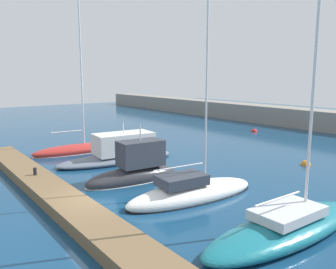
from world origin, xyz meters
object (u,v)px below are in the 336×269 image
mooring_buoy_red (254,132)px  mooring_buoy_orange (306,165)px  sailboat_red_nearest (77,149)px  motorboat_slate_second (120,152)px  motorboat_charcoal_third (135,170)px  sailboat_teal_fifth (287,225)px  sailboat_white_fourth (192,192)px  dock_bollard (35,171)px

mooring_buoy_red → mooring_buoy_orange: size_ratio=0.98×
sailboat_red_nearest → mooring_buoy_orange: size_ratio=18.10×
motorboat_slate_second → motorboat_charcoal_third: bearing=-104.0°
sailboat_teal_fifth → motorboat_charcoal_third: bearing=96.4°
motorboat_slate_second → sailboat_teal_fifth: size_ratio=0.51×
sailboat_white_fourth → motorboat_charcoal_third: bearing=105.4°
sailboat_white_fourth → sailboat_teal_fifth: bearing=-82.6°
sailboat_white_fourth → sailboat_teal_fifth: size_ratio=0.88×
motorboat_slate_second → sailboat_teal_fifth: bearing=-87.6°
sailboat_red_nearest → motorboat_slate_second: size_ratio=1.38×
sailboat_teal_fifth → sailboat_white_fourth: bearing=92.9°
motorboat_slate_second → sailboat_white_fourth: sailboat_white_fourth is taller
mooring_buoy_red → mooring_buoy_orange: bearing=-36.7°
mooring_buoy_red → mooring_buoy_orange: mooring_buoy_orange is taller
sailboat_teal_fifth → mooring_buoy_orange: (-5.87, 10.89, -0.45)m
motorboat_charcoal_third → sailboat_white_fourth: size_ratio=0.38×
mooring_buoy_red → dock_bollard: bearing=-79.3°
dock_bollard → sailboat_red_nearest: bearing=141.1°
sailboat_red_nearest → sailboat_teal_fifth: 19.73m
motorboat_slate_second → mooring_buoy_orange: bearing=-36.8°
motorboat_charcoal_third → sailboat_teal_fifth: bearing=-79.7°
motorboat_slate_second → sailboat_white_fourth: 9.47m
mooring_buoy_red → motorboat_charcoal_third: bearing=-69.2°
dock_bollard → sailboat_white_fourth: bearing=38.5°
motorboat_slate_second → dock_bollard: size_ratio=21.32×
mooring_buoy_orange → dock_bollard: size_ratio=1.63×
motorboat_slate_second → mooring_buoy_red: (-2.93, 19.15, -0.73)m
motorboat_charcoal_third → mooring_buoy_red: motorboat_charcoal_third is taller
mooring_buoy_red → sailboat_white_fourth: bearing=-58.5°
motorboat_slate_second → mooring_buoy_red: motorboat_slate_second is taller
sailboat_red_nearest → mooring_buoy_orange: 18.09m
sailboat_white_fourth → mooring_buoy_red: bearing=36.7°
motorboat_charcoal_third → dock_bollard: 5.94m
sailboat_white_fourth → dock_bollard: 9.49m
motorboat_charcoal_third → mooring_buoy_orange: bearing=-14.6°
sailboat_red_nearest → dock_bollard: (6.66, -5.36, 0.50)m
sailboat_red_nearest → motorboat_slate_second: (4.67, 1.52, 0.43)m
mooring_buoy_orange → sailboat_white_fourth: bearing=-88.8°
motorboat_charcoal_third → sailboat_white_fourth: sailboat_white_fourth is taller
dock_bollard → motorboat_slate_second: bearing=106.1°
sailboat_white_fourth → sailboat_teal_fifth: (5.64, 0.21, 0.13)m
mooring_buoy_orange → dock_bollard: (-7.19, -17.00, 0.80)m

